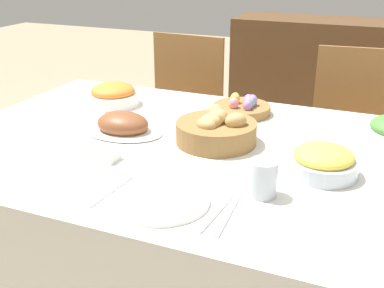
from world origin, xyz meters
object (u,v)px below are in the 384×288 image
(egg_basket, at_px, (242,108))
(fork, at_px, (112,191))
(ham_platter, at_px, (123,125))
(butter_dish, at_px, (102,154))
(chair_far_left, at_px, (178,116))
(sideboard, at_px, (339,89))
(spoon, at_px, (228,216))
(pineapple_bowl, at_px, (323,161))
(knife, at_px, (216,213))
(drinking_cup, at_px, (263,178))
(dinner_plate, at_px, (162,201))
(chair_far_right, at_px, (354,140))
(bread_basket, at_px, (216,130))
(carrot_bowl, at_px, (113,95))

(egg_basket, xyz_separation_m, fork, (-0.13, -0.76, -0.02))
(ham_platter, relative_size, butter_dish, 2.90)
(chair_far_left, distance_m, sideboard, 1.24)
(spoon, bearing_deg, pineapple_bowl, 58.70)
(egg_basket, relative_size, knife, 1.17)
(ham_platter, bearing_deg, drinking_cup, -24.27)
(pineapple_bowl, distance_m, fork, 0.60)
(chair_far_left, xyz_separation_m, drinking_cup, (0.77, -1.14, 0.29))
(dinner_plate, relative_size, fork, 1.28)
(pineapple_bowl, bearing_deg, ham_platter, 174.37)
(butter_dish, bearing_deg, egg_basket, 65.66)
(drinking_cup, xyz_separation_m, butter_dish, (-0.51, 0.03, -0.03))
(chair_far_left, height_order, knife, chair_far_left)
(chair_far_right, distance_m, egg_basket, 0.71)
(sideboard, height_order, dinner_plate, sideboard)
(bread_basket, xyz_separation_m, egg_basket, (-0.01, 0.32, -0.02))
(spoon, xyz_separation_m, butter_dish, (-0.47, 0.17, 0.01))
(chair_far_left, xyz_separation_m, sideboard, (0.73, 1.00, -0.03))
(pineapple_bowl, distance_m, spoon, 0.37)
(chair_far_left, relative_size, dinner_plate, 3.63)
(ham_platter, height_order, fork, ham_platter)
(dinner_plate, distance_m, knife, 0.15)
(sideboard, bearing_deg, bread_basket, -95.99)
(spoon, relative_size, butter_dish, 1.92)
(chair_far_right, xyz_separation_m, chair_far_left, (-0.92, 0.00, 0.00))
(sideboard, relative_size, ham_platter, 4.82)
(chair_far_right, xyz_separation_m, bread_basket, (-0.39, -0.85, 0.29))
(egg_basket, bearing_deg, knife, -77.16)
(chair_far_left, distance_m, pineapple_bowl, 1.34)
(egg_basket, height_order, knife, egg_basket)
(knife, bearing_deg, fork, -176.22)
(chair_far_left, xyz_separation_m, dinner_plate, (0.55, -1.28, 0.25))
(ham_platter, bearing_deg, egg_basket, 47.86)
(sideboard, xyz_separation_m, dinner_plate, (-0.18, -2.28, 0.28))
(chair_far_right, relative_size, spoon, 4.65)
(bread_basket, relative_size, egg_basket, 1.18)
(pineapple_bowl, relative_size, spoon, 1.04)
(chair_far_right, distance_m, chair_far_left, 0.92)
(bread_basket, bearing_deg, chair_far_right, 65.51)
(ham_platter, relative_size, fork, 1.51)
(chair_far_right, distance_m, sideboard, 1.02)
(egg_basket, bearing_deg, sideboard, 82.36)
(carrot_bowl, relative_size, butter_dish, 2.09)
(carrot_bowl, xyz_separation_m, fork, (0.40, -0.66, -0.04))
(chair_far_right, xyz_separation_m, butter_dish, (-0.66, -1.11, 0.26))
(chair_far_left, relative_size, spoon, 4.65)
(egg_basket, height_order, spoon, egg_basket)
(chair_far_right, bearing_deg, egg_basket, -133.01)
(butter_dish, bearing_deg, sideboard, 77.47)
(chair_far_right, relative_size, drinking_cup, 9.12)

